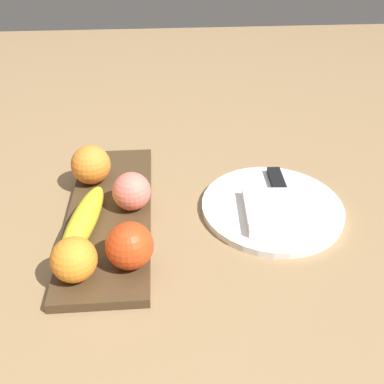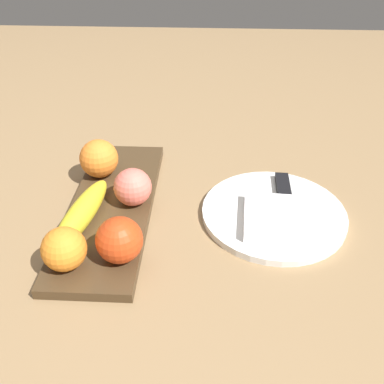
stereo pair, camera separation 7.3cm
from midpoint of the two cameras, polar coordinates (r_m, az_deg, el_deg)
ground_plane at (r=0.76m, az=-14.29°, el=-3.99°), size 2.40×2.40×0.00m
fruit_tray at (r=0.76m, az=-13.41°, el=-2.89°), size 0.40×0.14×0.02m
apple at (r=0.63m, az=-11.51°, el=-7.05°), size 0.07×0.07×0.07m
banana at (r=0.71m, az=-16.96°, el=-3.84°), size 0.19×0.07×0.04m
orange_near_apple at (r=0.82m, az=-15.64°, el=3.38°), size 0.07×0.07×0.07m
orange_near_banana at (r=0.63m, az=-18.49°, el=-8.54°), size 0.06×0.06×0.06m
peach at (r=0.74m, az=-10.76°, el=-0.00°), size 0.06×0.06×0.06m
dinner_plate at (r=0.76m, az=7.80°, el=-2.10°), size 0.25×0.25×0.01m
folded_napkin at (r=0.73m, az=8.34°, el=-2.65°), size 0.12×0.11×0.02m
knife at (r=0.80m, az=8.85°, el=0.44°), size 0.18×0.03×0.01m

